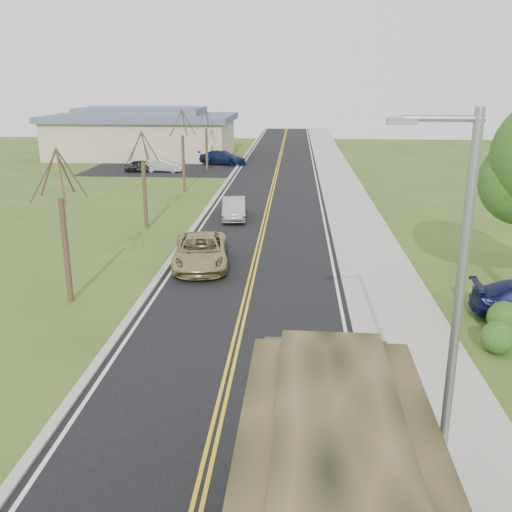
# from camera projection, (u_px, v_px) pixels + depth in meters

# --- Properties ---
(ground) EXTENTS (160.00, 160.00, 0.00)m
(ground) POSITION_uv_depth(u_px,v_px,m) (206.00, 472.00, 12.82)
(ground) COLOR #37531B
(ground) RESTS_ON ground
(road) EXTENTS (8.00, 120.00, 0.01)m
(road) POSITION_uv_depth(u_px,v_px,m) (274.00, 180.00, 50.99)
(road) COLOR black
(road) RESTS_ON ground
(curb_right) EXTENTS (0.30, 120.00, 0.12)m
(curb_right) POSITION_uv_depth(u_px,v_px,m) (321.00, 180.00, 50.69)
(curb_right) COLOR #9E998E
(curb_right) RESTS_ON ground
(sidewalk_right) EXTENTS (3.20, 120.00, 0.10)m
(sidewalk_right) POSITION_uv_depth(u_px,v_px,m) (341.00, 181.00, 50.58)
(sidewalk_right) COLOR #9E998E
(sidewalk_right) RESTS_ON ground
(curb_left) EXTENTS (0.30, 120.00, 0.10)m
(curb_left) POSITION_uv_depth(u_px,v_px,m) (228.00, 179.00, 51.25)
(curb_left) COLOR #9E998E
(curb_left) RESTS_ON ground
(street_light) EXTENTS (1.65, 0.22, 8.00)m
(street_light) POSITION_uv_depth(u_px,v_px,m) (453.00, 302.00, 10.72)
(street_light) COLOR gray
(street_light) RESTS_ON ground
(bare_tree_a) EXTENTS (1.93, 2.26, 6.08)m
(bare_tree_a) POSITION_uv_depth(u_px,v_px,m) (65.00, 238.00, 22.07)
(bare_tree_a) COLOR #38281C
(bare_tree_a) RESTS_ON ground
(bare_tree_b) EXTENTS (1.83, 2.14, 5.73)m
(bare_tree_b) POSITION_uv_depth(u_px,v_px,m) (144.00, 187.00, 33.56)
(bare_tree_b) COLOR #38281C
(bare_tree_b) RESTS_ON ground
(bare_tree_c) EXTENTS (2.04, 2.39, 6.42)m
(bare_tree_c) POSITION_uv_depth(u_px,v_px,m) (183.00, 157.00, 44.92)
(bare_tree_c) COLOR #38281C
(bare_tree_c) RESTS_ON ground
(bare_tree_d) EXTENTS (1.88, 2.20, 5.91)m
(bare_tree_d) POSITION_uv_depth(u_px,v_px,m) (207.00, 144.00, 56.44)
(bare_tree_d) COLOR #38281C
(bare_tree_d) RESTS_ON ground
(commercial_building) EXTENTS (25.50, 21.50, 5.65)m
(commercial_building) POSITION_uv_depth(u_px,v_px,m) (143.00, 134.00, 66.51)
(commercial_building) COLOR tan
(commercial_building) RESTS_ON ground
(military_truck) EXTENTS (2.88, 7.99, 3.96)m
(military_truck) POSITION_uv_depth(u_px,v_px,m) (333.00, 492.00, 8.89)
(military_truck) COLOR black
(military_truck) RESTS_ON ground
(suv_champagne) EXTENTS (3.15, 5.65, 1.49)m
(suv_champagne) POSITION_uv_depth(u_px,v_px,m) (201.00, 251.00, 26.96)
(suv_champagne) COLOR tan
(suv_champagne) RESTS_ON ground
(sedan_silver) EXTENTS (1.82, 4.23, 1.35)m
(sedan_silver) POSITION_uv_depth(u_px,v_px,m) (234.00, 209.00, 36.40)
(sedan_silver) COLOR #A4A3A8
(sedan_silver) RESTS_ON ground
(lot_car_dark) EXTENTS (3.70, 2.13, 1.18)m
(lot_car_dark) POSITION_uv_depth(u_px,v_px,m) (142.00, 166.00, 55.69)
(lot_car_dark) COLOR black
(lot_car_dark) RESTS_ON ground
(lot_car_silver) EXTENTS (3.87, 1.55, 1.25)m
(lot_car_silver) POSITION_uv_depth(u_px,v_px,m) (164.00, 166.00, 55.64)
(lot_car_silver) COLOR silver
(lot_car_silver) RESTS_ON ground
(lot_car_navy) EXTENTS (5.50, 3.65, 1.48)m
(lot_car_navy) POSITION_uv_depth(u_px,v_px,m) (223.00, 158.00, 60.62)
(lot_car_navy) COLOR #101B3B
(lot_car_navy) RESTS_ON ground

